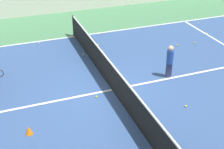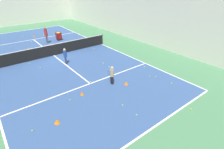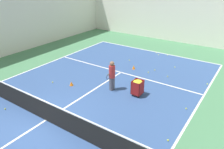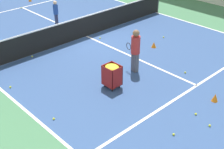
{
  "view_description": "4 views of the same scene",
  "coord_description": "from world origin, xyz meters",
  "px_view_note": "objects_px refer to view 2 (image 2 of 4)",
  "views": [
    {
      "loc": [
        -8.77,
        3.27,
        5.91
      ],
      "look_at": [
        0.0,
        0.0,
        0.63
      ],
      "focal_mm": 50.0,
      "sensor_mm": 36.0,
      "label": 1
    },
    {
      "loc": [
        -4.87,
        -14.89,
        5.91
      ],
      "look_at": [
        1.13,
        -7.14,
        0.68
      ],
      "focal_mm": 28.0,
      "sensor_mm": 36.0,
      "label": 2
    },
    {
      "loc": [
        6.9,
        -4.89,
        5.91
      ],
      "look_at": [
        0.84,
        3.98,
        0.94
      ],
      "focal_mm": 35.0,
      "sensor_mm": 36.0,
      "label": 3
    },
    {
      "loc": [
        8.77,
        11.1,
        5.91
      ],
      "look_at": [
        2.29,
        4.23,
        0.51
      ],
      "focal_mm": 50.0,
      "sensor_mm": 36.0,
      "label": 4
    }
  ],
  "objects_px": {
    "tennis_net": "(53,50)",
    "child_midcourt": "(65,55)",
    "ball_cart": "(59,35)",
    "training_cone_0": "(57,121)",
    "coach_at_net": "(46,34)",
    "player_near_baseline": "(112,74)",
    "training_cone_1": "(82,93)"
  },
  "relations": [
    {
      "from": "tennis_net",
      "to": "child_midcourt",
      "type": "distance_m",
      "value": 2.34
    },
    {
      "from": "ball_cart",
      "to": "training_cone_0",
      "type": "relative_size",
      "value": 3.18
    },
    {
      "from": "coach_at_net",
      "to": "child_midcourt",
      "type": "distance_m",
      "value": 6.35
    },
    {
      "from": "tennis_net",
      "to": "training_cone_0",
      "type": "distance_m",
      "value": 8.98
    },
    {
      "from": "tennis_net",
      "to": "coach_at_net",
      "type": "bearing_deg",
      "value": 78.0
    },
    {
      "from": "player_near_baseline",
      "to": "child_midcourt",
      "type": "height_order",
      "value": "child_midcourt"
    },
    {
      "from": "player_near_baseline",
      "to": "ball_cart",
      "type": "bearing_deg",
      "value": 0.13
    },
    {
      "from": "ball_cart",
      "to": "training_cone_1",
      "type": "bearing_deg",
      "value": -106.45
    },
    {
      "from": "player_near_baseline",
      "to": "training_cone_0",
      "type": "xyz_separation_m",
      "value": [
        -4.26,
        -1.27,
        -0.61
      ]
    },
    {
      "from": "ball_cart",
      "to": "coach_at_net",
      "type": "bearing_deg",
      "value": -169.88
    },
    {
      "from": "child_midcourt",
      "to": "training_cone_0",
      "type": "distance_m",
      "value": 6.92
    },
    {
      "from": "tennis_net",
      "to": "player_near_baseline",
      "type": "height_order",
      "value": "player_near_baseline"
    },
    {
      "from": "training_cone_0",
      "to": "child_midcourt",
      "type": "bearing_deg",
      "value": 61.81
    },
    {
      "from": "coach_at_net",
      "to": "tennis_net",
      "type": "bearing_deg",
      "value": -3.45
    },
    {
      "from": "tennis_net",
      "to": "training_cone_0",
      "type": "height_order",
      "value": "tennis_net"
    },
    {
      "from": "ball_cart",
      "to": "player_near_baseline",
      "type": "bearing_deg",
      "value": -95.83
    },
    {
      "from": "training_cone_0",
      "to": "training_cone_1",
      "type": "height_order",
      "value": "training_cone_1"
    },
    {
      "from": "player_near_baseline",
      "to": "training_cone_1",
      "type": "height_order",
      "value": "player_near_baseline"
    },
    {
      "from": "training_cone_0",
      "to": "player_near_baseline",
      "type": "bearing_deg",
      "value": 16.67
    },
    {
      "from": "ball_cart",
      "to": "training_cone_1",
      "type": "relative_size",
      "value": 3.85
    },
    {
      "from": "child_midcourt",
      "to": "tennis_net",
      "type": "bearing_deg",
      "value": 17.86
    },
    {
      "from": "player_near_baseline",
      "to": "coach_at_net",
      "type": "distance_m",
      "value": 11.11
    },
    {
      "from": "player_near_baseline",
      "to": "child_midcourt",
      "type": "xyz_separation_m",
      "value": [
        -1.0,
        4.8,
        0.03
      ]
    },
    {
      "from": "ball_cart",
      "to": "training_cone_1",
      "type": "distance_m",
      "value": 11.79
    },
    {
      "from": "player_near_baseline",
      "to": "training_cone_1",
      "type": "distance_m",
      "value": 2.26
    },
    {
      "from": "child_midcourt",
      "to": "training_cone_0",
      "type": "height_order",
      "value": "child_midcourt"
    },
    {
      "from": "player_near_baseline",
      "to": "ball_cart",
      "type": "relative_size",
      "value": 1.42
    },
    {
      "from": "training_cone_0",
      "to": "training_cone_1",
      "type": "distance_m",
      "value": 2.47
    },
    {
      "from": "coach_at_net",
      "to": "training_cone_1",
      "type": "bearing_deg",
      "value": -1.16
    },
    {
      "from": "coach_at_net",
      "to": "training_cone_1",
      "type": "height_order",
      "value": "coach_at_net"
    },
    {
      "from": "tennis_net",
      "to": "child_midcourt",
      "type": "bearing_deg",
      "value": -86.76
    },
    {
      "from": "training_cone_1",
      "to": "coach_at_net",
      "type": "bearing_deg",
      "value": 80.3
    }
  ]
}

